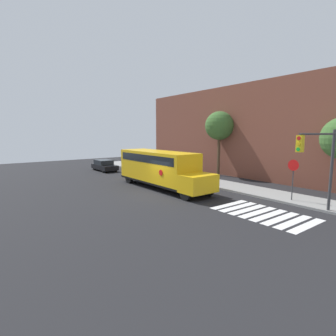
% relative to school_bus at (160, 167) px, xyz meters
% --- Properties ---
extents(ground_plane, '(60.00, 60.00, 0.00)m').
position_rel_school_bus_xyz_m(ground_plane, '(1.79, -1.53, -1.76)').
color(ground_plane, black).
extents(sidewalk_strip, '(44.00, 3.00, 0.15)m').
position_rel_school_bus_xyz_m(sidewalk_strip, '(1.79, 4.97, -1.68)').
color(sidewalk_strip, gray).
rests_on(sidewalk_strip, ground).
extents(building_backdrop, '(32.00, 4.00, 9.51)m').
position_rel_school_bus_xyz_m(building_backdrop, '(1.79, 11.47, 3.00)').
color(building_backdrop, brown).
rests_on(building_backdrop, ground).
extents(crosswalk_stripes, '(5.40, 3.20, 0.01)m').
position_rel_school_bus_xyz_m(crosswalk_stripes, '(9.53, 0.47, -1.76)').
color(crosswalk_stripes, white).
rests_on(crosswalk_stripes, ground).
extents(school_bus, '(10.03, 2.57, 3.07)m').
position_rel_school_bus_xyz_m(school_bus, '(0.00, 0.00, 0.00)').
color(school_bus, yellow).
rests_on(school_bus, ground).
extents(parked_car, '(4.17, 1.77, 1.33)m').
position_rel_school_bus_xyz_m(parked_car, '(-12.30, 0.40, -1.09)').
color(parked_car, black).
rests_on(parked_car, ground).
extents(stop_sign, '(0.74, 0.10, 2.86)m').
position_rel_school_bus_xyz_m(stop_sign, '(9.17, 4.27, 0.14)').
color(stop_sign, '#38383A').
rests_on(stop_sign, ground).
extents(traffic_light, '(0.28, 4.08, 4.78)m').
position_rel_school_bus_xyz_m(traffic_light, '(11.67, 2.23, 1.49)').
color(traffic_light, '#38383A').
rests_on(traffic_light, ground).
extents(tree_near_sidewalk, '(3.03, 3.03, 6.88)m').
position_rel_school_bus_xyz_m(tree_near_sidewalk, '(-1.33, 8.75, 3.56)').
color(tree_near_sidewalk, brown).
rests_on(tree_near_sidewalk, ground).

